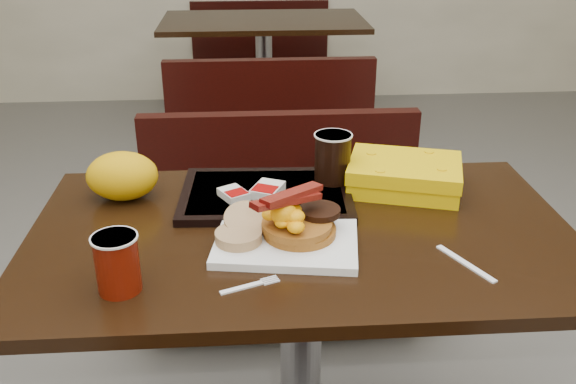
{
  "coord_description": "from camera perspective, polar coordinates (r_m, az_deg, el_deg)",
  "views": [
    {
      "loc": [
        -0.12,
        -1.22,
        1.42
      ],
      "look_at": [
        -0.03,
        0.05,
        0.82
      ],
      "focal_mm": 39.44,
      "sensor_mm": 36.0,
      "label": 1
    }
  ],
  "objects": [
    {
      "name": "paper_bag",
      "position": [
        1.57,
        -14.7,
        1.41
      ],
      "size": [
        0.18,
        0.14,
        0.12
      ],
      "primitive_type": "ellipsoid",
      "rotation": [
        0.0,
        0.0,
        0.09
      ],
      "color": "#F6A408",
      "rests_on": "table_near"
    },
    {
      "name": "muffin_bottom",
      "position": [
        1.32,
        -4.48,
        -4.02
      ],
      "size": [
        0.12,
        0.12,
        0.02
      ],
      "primitive_type": "cylinder",
      "rotation": [
        0.0,
        0.0,
        -0.24
      ],
      "color": "#A18755",
      "rests_on": "platter"
    },
    {
      "name": "coffee_cup_far",
      "position": [
        1.57,
        4.04,
        3.11
      ],
      "size": [
        0.1,
        0.1,
        0.12
      ],
      "primitive_type": "cylinder",
      "rotation": [
        0.0,
        0.0,
        -0.09
      ],
      "color": "black",
      "rests_on": "tray"
    },
    {
      "name": "hashbrown_sleeve_left",
      "position": [
        1.5,
        -4.93,
        -0.19
      ],
      "size": [
        0.08,
        0.09,
        0.02
      ],
      "primitive_type": "cube",
      "rotation": [
        0.0,
        0.0,
        0.53
      ],
      "color": "silver",
      "rests_on": "tray"
    },
    {
      "name": "fork",
      "position": [
        1.2,
        -4.22,
        -8.61
      ],
      "size": [
        0.12,
        0.06,
        0.0
      ],
      "primitive_type": null,
      "rotation": [
        0.0,
        0.0,
        0.38
      ],
      "color": "white",
      "rests_on": "table_near"
    },
    {
      "name": "bench_far_s",
      "position": [
        3.3,
        -1.72,
        6.5
      ],
      "size": [
        1.0,
        0.46,
        0.72
      ],
      "primitive_type": null,
      "color": "black",
      "rests_on": "floor"
    },
    {
      "name": "coffee_cup_near",
      "position": [
        1.21,
        -15.14,
        -6.25
      ],
      "size": [
        0.09,
        0.09,
        0.11
      ],
      "primitive_type": "cylinder",
      "rotation": [
        0.0,
        0.0,
        0.1
      ],
      "color": "#901805",
      "rests_on": "table_near"
    },
    {
      "name": "tray",
      "position": [
        1.53,
        -1.97,
        -0.25
      ],
      "size": [
        0.42,
        0.31,
        0.02
      ],
      "primitive_type": "cube",
      "rotation": [
        0.0,
        0.0,
        -0.05
      ],
      "color": "black",
      "rests_on": "table_near"
    },
    {
      "name": "table_far",
      "position": [
        3.96,
        -2.15,
        9.96
      ],
      "size": [
        1.2,
        0.7,
        0.75
      ],
      "primitive_type": null,
      "color": "black",
      "rests_on": "floor"
    },
    {
      "name": "bench_far_n",
      "position": [
        4.65,
        -2.45,
        12.05
      ],
      "size": [
        1.0,
        0.46,
        0.72
      ],
      "primitive_type": null,
      "color": "black",
      "rests_on": "floor"
    },
    {
      "name": "muffin_top",
      "position": [
        1.35,
        -3.8,
        -2.55
      ],
      "size": [
        0.1,
        0.1,
        0.06
      ],
      "primitive_type": "cylinder",
      "rotation": [
        0.38,
        0.0,
        0.02
      ],
      "color": "#A18755",
      "rests_on": "platter"
    },
    {
      "name": "table_near",
      "position": [
        1.61,
        1.15,
        -15.17
      ],
      "size": [
        1.2,
        0.7,
        0.75
      ],
      "primitive_type": null,
      "color": "black",
      "rests_on": "floor"
    },
    {
      "name": "sausage_patty",
      "position": [
        1.35,
        2.88,
        -1.74
      ],
      "size": [
        0.1,
        0.1,
        0.01
      ],
      "primitive_type": "cylinder",
      "rotation": [
        0.0,
        0.0,
        0.1
      ],
      "color": "black",
      "rests_on": "pancake_stack"
    },
    {
      "name": "bench_near_n",
      "position": [
        2.2,
        -0.43,
        -3.58
      ],
      "size": [
        1.0,
        0.46,
        0.72
      ],
      "primitive_type": null,
      "color": "black",
      "rests_on": "floor"
    },
    {
      "name": "condiment_ketchup",
      "position": [
        1.46,
        -5.05,
        -1.88
      ],
      "size": [
        0.04,
        0.03,
        0.01
      ],
      "primitive_type": "cube",
      "rotation": [
        0.0,
        0.0,
        0.1
      ],
      "color": "#8C0504",
      "rests_on": "table_near"
    },
    {
      "name": "knife",
      "position": [
        1.32,
        15.71,
        -6.21
      ],
      "size": [
        0.08,
        0.15,
        0.0
      ],
      "primitive_type": "cube",
      "rotation": [
        0.0,
        0.0,
        -1.12
      ],
      "color": "white",
      "rests_on": "table_near"
    },
    {
      "name": "platter",
      "position": [
        1.34,
        -0.13,
        -4.41
      ],
      "size": [
        0.33,
        0.27,
        0.02
      ],
      "primitive_type": "cube",
      "rotation": [
        0.0,
        0.0,
        -0.15
      ],
      "color": "white",
      "rests_on": "table_near"
    },
    {
      "name": "condiment_syrup",
      "position": [
        1.47,
        0.44,
        -1.7
      ],
      "size": [
        0.04,
        0.03,
        0.01
      ],
      "primitive_type": "cube",
      "rotation": [
        0.0,
        0.0,
        -0.11
      ],
      "color": "#AD2407",
      "rests_on": "table_near"
    },
    {
      "name": "pancake_stack",
      "position": [
        1.34,
        1.05,
        -3.2
      ],
      "size": [
        0.19,
        0.19,
        0.03
      ],
      "primitive_type": "cylinder",
      "rotation": [
        0.0,
        0.0,
        0.3
      ],
      "color": "#945218",
      "rests_on": "platter"
    },
    {
      "name": "clamshell",
      "position": [
        1.6,
        10.44,
        1.51
      ],
      "size": [
        0.32,
        0.27,
        0.07
      ],
      "primitive_type": "cube",
      "rotation": [
        0.0,
        0.0,
        -0.29
      ],
      "color": "#E3B503",
      "rests_on": "table_near"
    },
    {
      "name": "bacon_strips",
      "position": [
        1.29,
        -0.11,
        -0.62
      ],
      "size": [
        0.18,
        0.16,
        0.01
      ],
      "primitive_type": null,
      "rotation": [
        0.0,
        0.0,
        0.63
      ],
      "color": "#420504",
      "rests_on": "scrambled_eggs"
    },
    {
      "name": "scrambled_eggs",
      "position": [
        1.29,
        -0.39,
        -2.13
      ],
      "size": [
        0.11,
        0.09,
        0.05
      ],
      "primitive_type": "ellipsoid",
      "rotation": [
        0.0,
        0.0,
        0.11
      ],
      "color": "#FFB505",
      "rests_on": "pancake_stack"
    },
    {
      "name": "hashbrown_sleeve_right",
      "position": [
        1.51,
        -1.85,
        0.17
      ],
      "size": [
        0.09,
        0.1,
        0.02
      ],
      "primitive_type": "cube",
      "rotation": [
        0.0,
        0.0,
        -0.43
      ],
      "color": "silver",
      "rests_on": "tray"
    }
  ]
}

